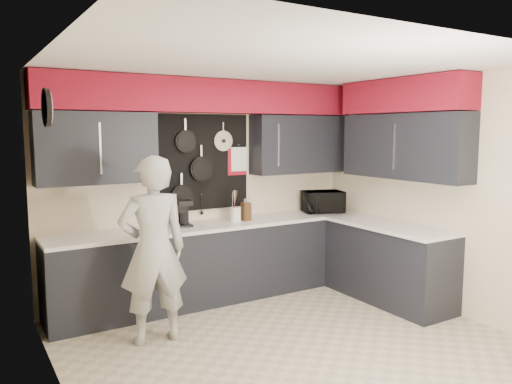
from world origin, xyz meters
TOP-DOWN VIEW (x-y plane):
  - ground at (0.00, 0.00)m, footprint 4.00×4.00m
  - back_wall_assembly at (0.01, 1.60)m, footprint 4.00×0.36m
  - right_wall_assembly at (1.85, 0.26)m, footprint 0.36×3.50m
  - left_wall_assembly at (-1.99, 0.02)m, footprint 0.05×3.50m
  - base_cabinets at (0.49, 1.13)m, footprint 3.95×2.20m
  - microwave at (1.56, 1.42)m, footprint 0.60×0.49m
  - knife_block at (0.38, 1.42)m, footprint 0.10×0.10m
  - utensil_crock at (0.25, 1.46)m, footprint 0.13×0.13m
  - coffee_maker at (-0.42, 1.49)m, footprint 0.18×0.22m
  - person at (-1.07, 0.67)m, footprint 0.69×0.49m

SIDE VIEW (x-z plane):
  - ground at x=0.00m, z-range 0.00..0.00m
  - base_cabinets at x=0.49m, z-range 0.00..0.92m
  - person at x=-1.07m, z-range 0.00..1.78m
  - utensil_crock at x=0.25m, z-range 0.92..1.09m
  - knife_block at x=0.38m, z-range 0.92..1.14m
  - microwave at x=1.56m, z-range 0.92..1.21m
  - coffee_maker at x=-0.42m, z-range 0.93..1.23m
  - left_wall_assembly at x=-1.99m, z-range 0.03..2.63m
  - right_wall_assembly at x=1.85m, z-range 0.64..3.24m
  - back_wall_assembly at x=0.01m, z-range 0.71..3.31m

